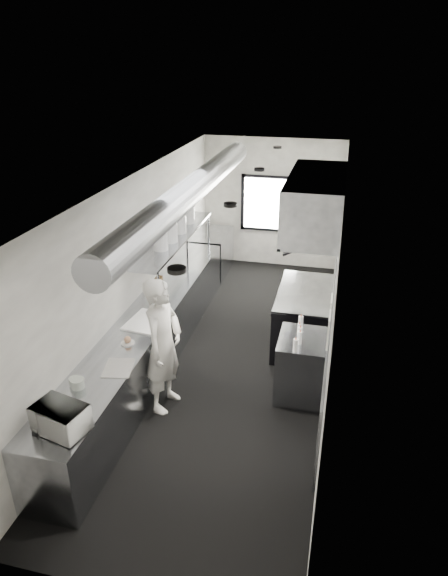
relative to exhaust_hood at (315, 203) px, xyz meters
The scene contains 35 objects.
floor 2.72m from the exhaust_hood, 147.45° to the right, with size 3.00×8.00×0.01m, color black.
ceiling 1.36m from the exhaust_hood, 147.45° to the right, with size 3.00×8.00×0.01m, color beige.
wall_back 3.62m from the exhaust_hood, 108.38° to the left, with size 3.00×0.02×2.80m, color silver.
wall_front 4.93m from the exhaust_hood, 103.13° to the right, with size 3.00×0.02×2.80m, color silver.
wall_left 2.87m from the exhaust_hood, 164.91° to the right, with size 0.02×8.00×2.80m, color silver.
wall_right 1.28m from the exhaust_hood, 60.05° to the right, with size 0.02×8.00×2.80m, color silver.
wall_cladding 1.92m from the exhaust_hood, 46.22° to the right, with size 0.03×5.50×1.10m, color gray.
hvac_duct 1.83m from the exhaust_hood, behind, with size 0.40×0.40×6.40m, color gray.
service_window 3.58m from the exhaust_hood, 108.57° to the left, with size 1.36×0.05×1.25m.
exhaust_hood is the anchor object (origin of this frame).
prep_counter 3.20m from the exhaust_hood, 151.89° to the right, with size 0.70×6.00×0.90m, color gray.
pass_shelf 2.46m from the exhaust_hood, behind, with size 0.45×3.00×0.68m.
range 1.92m from the exhaust_hood, behind, with size 0.88×1.60×0.94m.
bottle_station 2.39m from the exhaust_hood, 87.82° to the right, with size 0.65×0.80×0.90m, color gray.
far_work_table 3.88m from the exhaust_hood, 131.94° to the left, with size 0.70×1.20×0.90m, color gray.
notice_sheet_a 2.09m from the exhaust_hood, 78.88° to the right, with size 0.02×0.28×0.38m, color white.
notice_sheet_b 2.43m from the exhaust_hood, 80.58° to the right, with size 0.02×0.28×0.38m, color white.
line_cook 3.04m from the exhaust_hood, 129.36° to the right, with size 0.69×0.45×1.88m, color silver.
microwave 4.57m from the exhaust_hood, 119.85° to the right, with size 0.49×0.37×0.30m, color silver.
deli_tub_a 4.16m from the exhaust_hood, 128.43° to the right, with size 0.13×0.13×0.09m, color #AEB9AA.
deli_tub_b 4.15m from the exhaust_hood, 127.39° to the right, with size 0.16×0.16×0.11m, color #AEB9AA.
newspaper 3.66m from the exhaust_hood, 128.33° to the right, with size 0.34×0.42×0.01m, color white.
small_plate 3.36m from the exhaust_hood, 136.64° to the right, with size 0.18×0.18×0.02m, color silver.
pastry 3.34m from the exhaust_hood, 136.64° to the right, with size 0.09×0.09×0.09m, color tan.
cutting_board 3.00m from the exhaust_hood, 146.04° to the right, with size 0.49×0.66×0.02m, color white.
knife_block 2.77m from the exhaust_hood, 169.56° to the right, with size 0.09×0.21×0.23m, color #52391D.
plate_stack_a 2.44m from the exhaust_hood, behind, with size 0.23×0.23×0.27m, color silver.
plate_stack_b 2.39m from the exhaust_hood, behind, with size 0.26×0.26×0.34m, color silver.
plate_stack_c 2.43m from the exhaust_hood, 167.18° to the left, with size 0.22×0.22×0.31m, color silver.
plate_stack_d 2.63m from the exhaust_hood, 154.68° to the left, with size 0.24×0.24×0.37m, color silver.
squeeze_bottle_a 2.24m from the exhaust_hood, 90.67° to the right, with size 0.06×0.06×0.18m, color white.
squeeze_bottle_b 2.09m from the exhaust_hood, 89.45° to the right, with size 0.06×0.06×0.18m, color white.
squeeze_bottle_c 2.00m from the exhaust_hood, 89.74° to the right, with size 0.06×0.06×0.18m, color white.
squeeze_bottle_d 1.91m from the exhaust_hood, 90.70° to the right, with size 0.05×0.05×0.16m, color white.
squeeze_bottle_e 1.80m from the exhaust_hood, 90.67° to the right, with size 0.07×0.07×0.20m, color white.
Camera 1 is at (1.47, -6.62, 4.40)m, focal length 31.41 mm.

